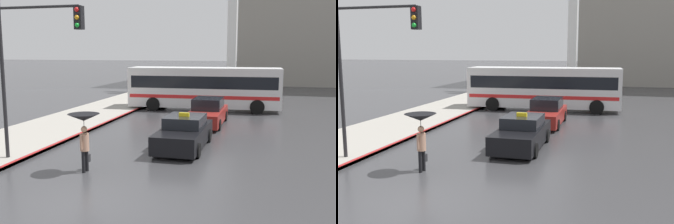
% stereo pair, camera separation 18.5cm
% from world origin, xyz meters
% --- Properties ---
extents(ground_plane, '(300.00, 300.00, 0.00)m').
position_xyz_m(ground_plane, '(0.00, 0.00, 0.00)').
color(ground_plane, '#38383A').
extents(taxi, '(1.91, 4.55, 1.56)m').
position_xyz_m(taxi, '(1.40, 7.13, 0.65)').
color(taxi, black).
rests_on(taxi, ground_plane).
extents(sedan_red, '(1.91, 4.75, 1.51)m').
position_xyz_m(sedan_red, '(1.51, 12.82, 0.68)').
color(sedan_red, maroon).
rests_on(sedan_red, ground_plane).
extents(city_bus, '(10.68, 3.05, 3.01)m').
position_xyz_m(city_bus, '(0.37, 18.35, 1.67)').
color(city_bus, silver).
rests_on(city_bus, ground_plane).
extents(pedestrian_with_umbrella, '(1.10, 1.10, 2.06)m').
position_xyz_m(pedestrian_with_umbrella, '(-1.20, 2.90, 1.68)').
color(pedestrian_with_umbrella, black).
rests_on(pedestrian_with_umbrella, ground_plane).
extents(traffic_light, '(3.43, 0.38, 6.02)m').
position_xyz_m(traffic_light, '(-3.45, 3.44, 4.16)').
color(traffic_light, black).
rests_on(traffic_light, ground_plane).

